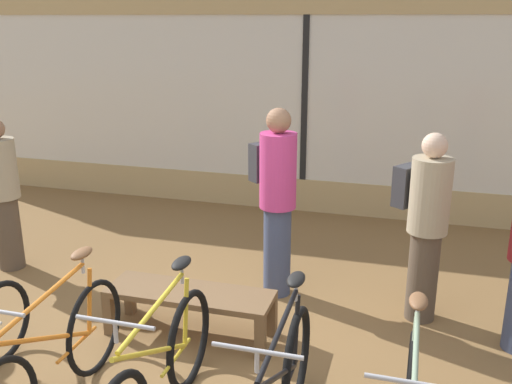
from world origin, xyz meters
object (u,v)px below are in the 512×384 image
customer_mid_floor (426,222)px  customer_near_bench (1,190)px  display_bench (190,299)px  bicycle_center (159,375)px  customer_by_window (277,196)px  bicycle_center_left (53,360)px

customer_mid_floor → customer_near_bench: bearing=-178.5°
customer_mid_floor → customer_near_bench: 4.21m
customer_mid_floor → customer_near_bench: size_ratio=1.04×
display_bench → customer_near_bench: (-2.37, 0.72, 0.53)m
bicycle_center → customer_by_window: size_ratio=0.96×
customer_near_bench → bicycle_center_left: bearing=-45.1°
customer_mid_floor → customer_by_window: bearing=175.2°
customer_mid_floor → customer_near_bench: (-4.21, -0.11, -0.04)m
bicycle_center_left → customer_near_bench: 2.71m
bicycle_center_left → customer_mid_floor: (2.32, 2.01, 0.50)m
bicycle_center_left → display_bench: size_ratio=1.26×
customer_near_bench → customer_by_window: bearing=4.4°
display_bench → customer_mid_floor: customer_mid_floor is taller
display_bench → customer_by_window: size_ratio=0.78×
bicycle_center → customer_near_bench: size_ratio=1.09×
bicycle_center → customer_mid_floor: bearing=50.9°
bicycle_center_left → customer_near_bench: customer_near_bench is taller
customer_by_window → bicycle_center: bearing=-96.9°
bicycle_center_left → customer_by_window: bearing=65.1°
display_bench → customer_by_window: 1.25m
bicycle_center_left → customer_near_bench: (-1.89, 1.89, 0.46)m
bicycle_center → bicycle_center_left: bearing=-176.0°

